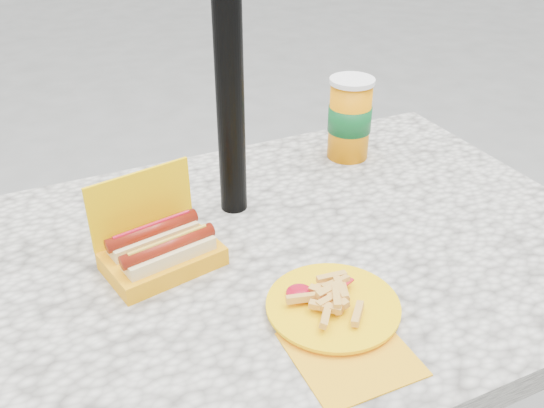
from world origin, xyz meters
name	(u,v)px	position (x,y,z in m)	size (l,w,h in m)	color
picnic_table	(270,300)	(0.00, 0.00, 0.64)	(1.20, 0.80, 0.75)	beige
umbrella_pole	(227,23)	(0.00, 0.16, 1.10)	(0.05, 0.05, 2.20)	black
hotdog_box	(160,249)	(-0.18, 0.04, 0.78)	(0.20, 0.16, 0.15)	#FBC100
fries_plate	(333,308)	(0.02, -0.19, 0.76)	(0.20, 0.27, 0.04)	orange
soda_cup	(350,118)	(0.31, 0.25, 0.84)	(0.10, 0.10, 0.18)	#FF8D02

